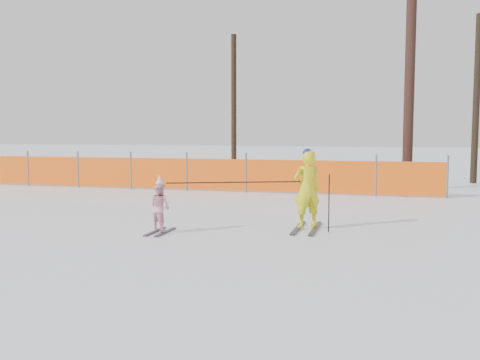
% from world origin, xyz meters
% --- Properties ---
extents(ground, '(120.00, 120.00, 0.00)m').
position_xyz_m(ground, '(0.00, 0.00, 0.00)').
color(ground, white).
rests_on(ground, ground).
extents(adult, '(0.66, 1.49, 1.60)m').
position_xyz_m(adult, '(1.22, 1.06, 0.79)').
color(adult, black).
rests_on(adult, ground).
extents(child, '(0.55, 0.93, 1.11)m').
position_xyz_m(child, '(-1.45, -0.01, 0.51)').
color(child, black).
rests_on(child, ground).
extents(ski_poles, '(3.01, 1.00, 1.12)m').
position_xyz_m(ski_poles, '(0.42, 0.62, 0.83)').
color(ski_poles, black).
rests_on(ski_poles, ground).
extents(safety_fence, '(16.06, 0.06, 1.25)m').
position_xyz_m(safety_fence, '(-3.52, 6.99, 0.56)').
color(safety_fence, '#595960').
rests_on(safety_fence, ground).
extents(tree_trunks, '(9.75, 4.14, 6.24)m').
position_xyz_m(tree_trunks, '(2.47, 10.75, 3.09)').
color(tree_trunks, '#321C16').
rests_on(tree_trunks, ground).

